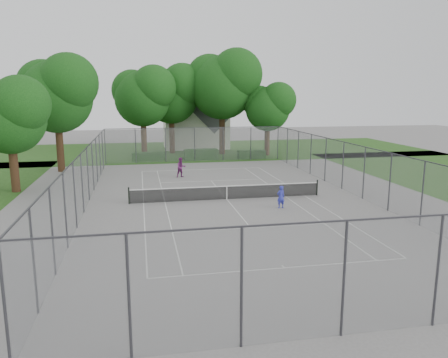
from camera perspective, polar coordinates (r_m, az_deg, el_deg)
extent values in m
plane|color=slate|center=(29.18, 0.37, -2.68)|extent=(120.00, 120.00, 0.00)
cube|color=#214814|center=(54.52, -5.01, 3.74)|extent=(60.00, 20.00, 0.00)
cube|color=silver|center=(18.23, 7.88, -11.42)|extent=(10.97, 0.06, 0.01)
cube|color=silver|center=(40.66, -2.92, 1.25)|extent=(10.97, 0.06, 0.01)
cube|color=silver|center=(28.64, -10.47, -3.13)|extent=(0.06, 23.77, 0.01)
cube|color=silver|center=(30.70, 10.47, -2.17)|extent=(0.06, 23.77, 0.01)
cube|color=silver|center=(28.68, -7.73, -3.02)|extent=(0.06, 23.77, 0.01)
cube|color=silver|center=(30.24, 8.05, -2.29)|extent=(0.06, 23.77, 0.01)
cube|color=silver|center=(23.17, 3.50, -6.37)|extent=(8.23, 0.06, 0.01)
cube|color=silver|center=(35.33, -1.66, -0.24)|extent=(8.23, 0.06, 0.01)
cube|color=silver|center=(29.18, 0.37, -2.67)|extent=(0.06, 12.80, 0.01)
cube|color=silver|center=(18.36, 7.73, -11.25)|extent=(0.06, 0.30, 0.01)
cube|color=silver|center=(40.51, -2.89, 1.22)|extent=(0.06, 0.30, 0.01)
cylinder|color=black|center=(28.53, -12.31, -2.13)|extent=(0.10, 0.10, 1.10)
cylinder|color=black|center=(30.92, 12.06, -1.10)|extent=(0.10, 0.10, 1.10)
cube|color=black|center=(29.08, 0.37, -1.82)|extent=(12.67, 0.01, 0.86)
cube|color=white|center=(28.98, 0.38, -0.94)|extent=(12.77, 0.03, 0.06)
cube|color=white|center=(29.08, 0.37, -1.84)|extent=(0.05, 0.02, 0.88)
cylinder|color=#38383D|center=(12.46, -26.72, -14.87)|extent=(0.08, 0.08, 3.50)
cylinder|color=#38383D|center=(45.22, -15.27, 4.11)|extent=(0.08, 0.08, 3.50)
cylinder|color=#38383D|center=(47.38, 7.05, 4.72)|extent=(0.08, 0.08, 3.50)
cube|color=slate|center=(13.21, 15.39, -12.53)|extent=(18.00, 0.02, 3.50)
cube|color=slate|center=(45.43, -3.85, 4.50)|extent=(18.00, 0.02, 3.50)
cube|color=slate|center=(28.48, -17.67, 0.04)|extent=(0.02, 34.00, 3.50)
cube|color=slate|center=(31.80, 16.49, 1.23)|extent=(0.02, 34.00, 3.50)
cube|color=#38383D|center=(12.62, 15.79, -5.23)|extent=(18.00, 0.05, 0.05)
cube|color=#38383D|center=(45.26, -3.88, 6.71)|extent=(18.00, 0.05, 0.05)
cube|color=#38383D|center=(28.21, -17.88, 3.53)|extent=(0.05, 34.00, 0.05)
cube|color=#38383D|center=(31.57, 16.67, 4.36)|extent=(0.05, 34.00, 0.05)
cylinder|color=#331F12|center=(49.67, -10.42, 5.35)|extent=(0.63, 0.63, 4.26)
sphere|color=#113D10|center=(49.44, -10.59, 10.26)|extent=(6.06, 6.06, 6.06)
sphere|color=#113D10|center=(48.56, -9.17, 11.73)|extent=(4.85, 4.85, 4.85)
sphere|color=#113D10|center=(50.20, -11.87, 11.26)|extent=(4.55, 4.55, 4.55)
cylinder|color=#331F12|center=(52.06, -6.82, 5.80)|extent=(0.64, 0.64, 4.41)
sphere|color=#113D10|center=(51.85, -6.93, 10.65)|extent=(6.28, 6.28, 6.28)
sphere|color=#113D10|center=(51.02, -5.45, 12.08)|extent=(5.02, 5.02, 5.02)
sphere|color=#113D10|center=(52.57, -8.24, 11.65)|extent=(4.71, 4.71, 4.71)
cylinder|color=#331F12|center=(50.93, -0.25, 6.14)|extent=(0.67, 0.67, 5.09)
sphere|color=#113D10|center=(50.74, -0.26, 11.86)|extent=(7.23, 7.23, 7.23)
sphere|color=#113D10|center=(50.01, 1.65, 13.52)|extent=(5.79, 5.79, 5.79)
sphere|color=#113D10|center=(51.44, -1.87, 13.05)|extent=(5.43, 5.43, 5.43)
cylinder|color=#331F12|center=(50.17, 5.65, 5.10)|extent=(0.60, 0.60, 3.50)
sphere|color=#113D10|center=(49.93, 5.72, 9.09)|extent=(4.98, 4.98, 4.98)
sphere|color=#113D10|center=(49.49, 7.12, 10.19)|extent=(3.98, 3.98, 3.98)
sphere|color=#113D10|center=(50.27, 4.57, 9.97)|extent=(3.73, 3.73, 3.73)
cylinder|color=#331F12|center=(42.02, -20.63, 3.92)|extent=(0.64, 0.64, 4.43)
sphere|color=#113D10|center=(41.75, -21.05, 9.95)|extent=(6.30, 6.30, 6.30)
sphere|color=#113D10|center=(40.63, -19.62, 11.81)|extent=(5.04, 5.04, 5.04)
sphere|color=#113D10|center=(42.73, -22.44, 11.13)|extent=(4.73, 4.73, 4.73)
cylinder|color=#331F12|center=(34.57, -25.72, 1.34)|extent=(0.60, 0.60, 3.50)
sphere|color=#113D10|center=(34.21, -26.22, 7.11)|extent=(4.98, 4.98, 4.98)
sphere|color=#113D10|center=(33.21, -25.02, 8.84)|extent=(3.98, 3.98, 3.98)
cube|color=#1B4115|center=(46.86, -9.86, 2.94)|extent=(3.44, 1.03, 0.86)
cube|color=#1B4115|center=(46.79, -3.02, 3.23)|extent=(3.54, 1.01, 1.11)
cube|color=#1B4115|center=(47.67, 3.60, 3.24)|extent=(2.97, 1.09, 0.89)
cube|color=silver|center=(57.17, -3.75, 7.12)|extent=(8.00, 6.00, 6.00)
cube|color=#424347|center=(57.04, -3.79, 10.13)|extent=(7.92, 6.20, 7.92)
imported|color=#3035B6|center=(27.09, 7.43, -2.33)|extent=(0.57, 0.42, 1.41)
imported|color=#6B2361|center=(36.92, -5.62, 1.52)|extent=(0.97, 0.84, 1.69)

